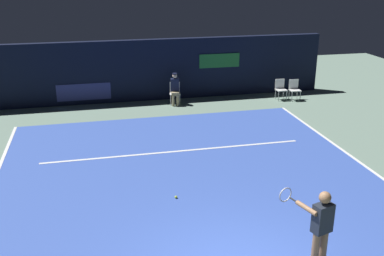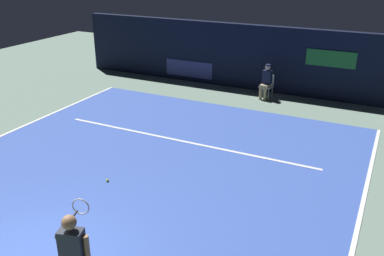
{
  "view_description": "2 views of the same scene",
  "coord_description": "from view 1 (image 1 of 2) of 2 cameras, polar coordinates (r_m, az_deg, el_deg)",
  "views": [
    {
      "loc": [
        -2.39,
        -6.43,
        5.49
      ],
      "look_at": [
        0.37,
        5.57,
        1.03
      ],
      "focal_mm": 42.02,
      "sensor_mm": 36.0,
      "label": 1
    },
    {
      "loc": [
        5.33,
        -3.85,
        5.19
      ],
      "look_at": [
        0.83,
        5.25,
        0.98
      ],
      "focal_mm": 39.6,
      "sensor_mm": 36.0,
      "label": 2
    }
  ],
  "objects": [
    {
      "name": "courtside_chair_near",
      "position": [
        19.91,
        12.87,
        4.92
      ],
      "size": [
        0.46,
        0.44,
        0.88
      ],
      "color": "white",
      "rests_on": "ground"
    },
    {
      "name": "line_sideline_left",
      "position": [
        14.31,
        20.23,
        -3.88
      ],
      "size": [
        0.1,
        10.82,
        0.01
      ],
      "primitive_type": "cube",
      "color": "white",
      "rests_on": "court_surface"
    },
    {
      "name": "line_judge_on_chair",
      "position": [
        18.71,
        -2.18,
        5.03
      ],
      "size": [
        0.49,
        0.57,
        1.32
      ],
      "color": "white",
      "rests_on": "ground"
    },
    {
      "name": "ground_plane",
      "position": [
        12.38,
        -0.48,
        -6.39
      ],
      "size": [
        31.2,
        31.2,
        0.0
      ],
      "primitive_type": "plane",
      "color": "slate"
    },
    {
      "name": "court_surface",
      "position": [
        12.38,
        -0.48,
        -6.37
      ],
      "size": [
        10.44,
        10.82,
        0.01
      ],
      "primitive_type": "cube",
      "color": "#3856B2",
      "rests_on": "ground"
    },
    {
      "name": "courtside_chair_far",
      "position": [
        19.85,
        11.19,
        4.99
      ],
      "size": [
        0.44,
        0.42,
        0.88
      ],
      "color": "white",
      "rests_on": "ground"
    },
    {
      "name": "tennis_player",
      "position": [
        8.71,
        15.97,
        -12.04
      ],
      "size": [
        0.82,
        0.92,
        1.73
      ],
      "color": "#8C6647",
      "rests_on": "ground"
    },
    {
      "name": "line_service",
      "position": [
        14.06,
        -2.16,
        -3.0
      ],
      "size": [
        8.14,
        0.1,
        0.01
      ],
      "primitive_type": "cube",
      "color": "white",
      "rests_on": "court_surface"
    },
    {
      "name": "tennis_ball",
      "position": [
        11.35,
        -2.04,
        -8.75
      ],
      "size": [
        0.07,
        0.07,
        0.07
      ],
      "primitive_type": "sphere",
      "color": "#CCE033",
      "rests_on": "court_surface"
    },
    {
      "name": "back_wall",
      "position": [
        19.34,
        -5.62,
        7.31
      ],
      "size": [
        15.56,
        0.33,
        2.6
      ],
      "color": "black",
      "rests_on": "ground"
    }
  ]
}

